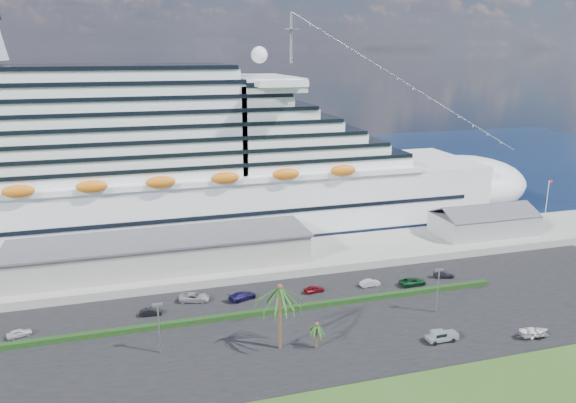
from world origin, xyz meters
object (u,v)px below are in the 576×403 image
object	(u,v)px
parked_car_3	(242,296)
pickup_truck	(441,336)
boat_trailer	(535,332)
cruise_ship	(166,172)

from	to	relation	value
parked_car_3	pickup_truck	world-z (taller)	pickup_truck
pickup_truck	boat_trailer	size ratio (longest dim) A/B	0.90
parked_car_3	pickup_truck	xyz separation A→B (m)	(27.23, -24.31, 0.22)
cruise_ship	boat_trailer	bearing A→B (deg)	-52.89
parked_car_3	boat_trailer	bearing A→B (deg)	-142.36
cruise_ship	pickup_truck	xyz separation A→B (m)	(36.83, -65.31, -15.58)
pickup_truck	boat_trailer	world-z (taller)	pickup_truck
parked_car_3	pickup_truck	distance (m)	36.50
cruise_ship	pickup_truck	world-z (taller)	cruise_ship
cruise_ship	parked_car_3	xyz separation A→B (m)	(9.60, -41.00, -15.80)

